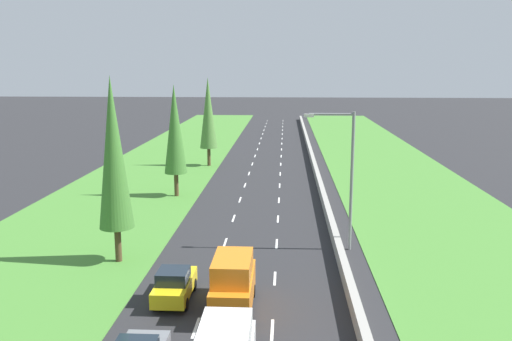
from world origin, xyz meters
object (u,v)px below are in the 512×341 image
(yellow_hatchback_left_lane, at_px, (174,285))
(street_light_mast, at_px, (346,171))
(orange_van_centre_lane, at_px, (233,283))
(poplar_tree_third, at_px, (175,130))
(poplar_tree_second, at_px, (113,154))
(poplar_tree_fourth, at_px, (208,113))

(yellow_hatchback_left_lane, xyz_separation_m, street_light_mast, (9.48, 8.27, 4.40))
(orange_van_centre_lane, xyz_separation_m, poplar_tree_third, (-7.50, 23.13, 4.78))
(yellow_hatchback_left_lane, relative_size, poplar_tree_second, 0.35)
(street_light_mast, bearing_deg, poplar_tree_fourth, 114.01)
(orange_van_centre_lane, height_order, street_light_mast, street_light_mast)
(poplar_tree_third, height_order, street_light_mast, poplar_tree_third)
(poplar_tree_second, bearing_deg, street_light_mast, 12.07)
(street_light_mast, bearing_deg, poplar_tree_second, -167.93)
(poplar_tree_third, bearing_deg, yellow_hatchback_left_lane, -78.76)
(orange_van_centre_lane, bearing_deg, yellow_hatchback_left_lane, 162.41)
(poplar_tree_second, xyz_separation_m, street_light_mast, (14.04, 3.00, -1.47))
(street_light_mast, bearing_deg, yellow_hatchback_left_lane, -138.91)
(poplar_tree_second, bearing_deg, poplar_tree_fourth, 88.27)
(poplar_tree_second, relative_size, poplar_tree_third, 1.10)
(orange_van_centre_lane, height_order, yellow_hatchback_left_lane, orange_van_centre_lane)
(poplar_tree_second, relative_size, street_light_mast, 1.26)
(yellow_hatchback_left_lane, relative_size, poplar_tree_fourth, 0.37)
(orange_van_centre_lane, relative_size, poplar_tree_fourth, 0.46)
(poplar_tree_second, relative_size, poplar_tree_fourth, 1.07)
(orange_van_centre_lane, xyz_separation_m, yellow_hatchback_left_lane, (-3.10, 0.98, -0.56))
(orange_van_centre_lane, xyz_separation_m, street_light_mast, (6.38, 9.25, 3.83))
(poplar_tree_third, bearing_deg, orange_van_centre_lane, -72.03)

